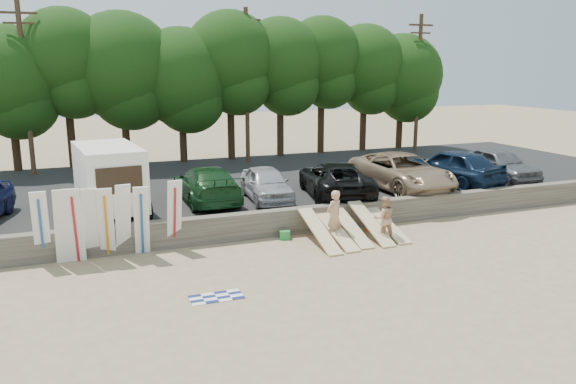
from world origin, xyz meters
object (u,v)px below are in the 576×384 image
(car_4, at_px, (402,172))
(cooler, at_px, (285,235))
(car_6, at_px, (498,165))
(beachgoer_a, at_px, (334,216))
(box_trailer, at_px, (109,177))
(car_3, at_px, (335,179))
(beachgoer_b, at_px, (384,218))
(car_5, at_px, (452,166))
(car_2, at_px, (266,184))
(car_1, at_px, (207,184))

(car_4, height_order, cooler, car_4)
(car_6, xyz_separation_m, beachgoer_a, (-11.21, -4.15, -0.54))
(box_trailer, relative_size, cooler, 11.72)
(box_trailer, xyz_separation_m, car_3, (9.56, -0.23, -0.75))
(beachgoer_a, height_order, beachgoer_b, beachgoer_a)
(box_trailer, distance_m, car_5, 16.03)
(car_4, distance_m, beachgoer_b, 6.07)
(car_6, bearing_deg, box_trailer, -179.96)
(box_trailer, distance_m, car_6, 18.81)
(car_3, bearing_deg, beachgoer_b, 99.42)
(car_5, height_order, beachgoer_a, car_5)
(car_2, bearing_deg, beachgoer_a, -70.92)
(box_trailer, relative_size, beachgoer_a, 2.30)
(car_3, distance_m, car_5, 6.46)
(car_6, bearing_deg, car_5, 178.85)
(car_5, bearing_deg, car_4, -11.68)
(car_1, distance_m, car_2, 2.55)
(cooler, bearing_deg, car_4, 42.96)
(car_4, bearing_deg, car_6, -2.19)
(car_5, relative_size, car_6, 1.09)
(car_3, distance_m, car_6, 9.24)
(car_2, xyz_separation_m, car_6, (12.33, -0.24, 0.09))
(car_3, bearing_deg, car_4, -165.81)
(box_trailer, height_order, car_2, box_trailer)
(car_6, height_order, cooler, car_6)
(beachgoer_a, bearing_deg, cooler, -50.35)
(car_4, bearing_deg, car_1, 172.36)
(car_4, relative_size, cooler, 15.85)
(cooler, bearing_deg, car_5, 36.84)
(car_1, bearing_deg, car_6, 176.89)
(car_4, xyz_separation_m, beachgoer_b, (-3.74, -4.73, -0.69))
(car_5, distance_m, cooler, 10.69)
(beachgoer_b, bearing_deg, car_4, -116.20)
(car_4, distance_m, beachgoer_a, 6.89)
(beachgoer_a, distance_m, beachgoer_b, 1.87)
(car_1, distance_m, car_3, 5.66)
(car_2, height_order, car_4, car_4)
(car_2, distance_m, car_3, 3.12)
(car_5, bearing_deg, box_trailer, -13.63)
(car_1, height_order, cooler, car_1)
(car_2, distance_m, beachgoer_a, 4.56)
(car_1, xyz_separation_m, car_5, (12.04, -0.72, 0.12))
(box_trailer, height_order, car_5, box_trailer)
(box_trailer, bearing_deg, car_4, -6.38)
(car_4, bearing_deg, beachgoer_b, -130.79)
(beachgoer_b, distance_m, cooler, 3.76)
(car_1, bearing_deg, car_5, 176.52)
(car_1, distance_m, cooler, 4.71)
(box_trailer, bearing_deg, car_1, 4.27)
(car_4, distance_m, cooler, 7.94)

